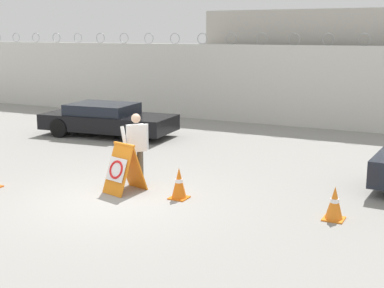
{
  "coord_description": "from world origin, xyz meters",
  "views": [
    {
      "loc": [
        6.66,
        -9.21,
        3.63
      ],
      "look_at": [
        0.96,
        1.94,
        1.0
      ],
      "focal_mm": 50.0,
      "sensor_mm": 36.0,
      "label": 1
    }
  ],
  "objects_px": {
    "traffic_cone_near": "(334,203)",
    "parked_car_front_coupe": "(107,119)",
    "security_guard": "(136,145)",
    "barricade_sign": "(123,168)",
    "traffic_cone_far": "(179,183)"
  },
  "relations": [
    {
      "from": "security_guard",
      "to": "traffic_cone_far",
      "type": "xyz_separation_m",
      "value": [
        1.43,
        -0.51,
        -0.62
      ]
    },
    {
      "from": "traffic_cone_near",
      "to": "parked_car_front_coupe",
      "type": "distance_m",
      "value": 10.53
    },
    {
      "from": "security_guard",
      "to": "traffic_cone_near",
      "type": "distance_m",
      "value": 4.86
    },
    {
      "from": "barricade_sign",
      "to": "traffic_cone_near",
      "type": "height_order",
      "value": "barricade_sign"
    },
    {
      "from": "traffic_cone_far",
      "to": "barricade_sign",
      "type": "bearing_deg",
      "value": -174.25
    },
    {
      "from": "barricade_sign",
      "to": "security_guard",
      "type": "relative_size",
      "value": 0.66
    },
    {
      "from": "barricade_sign",
      "to": "traffic_cone_near",
      "type": "distance_m",
      "value": 4.78
    },
    {
      "from": "parked_car_front_coupe",
      "to": "security_guard",
      "type": "bearing_deg",
      "value": -53.4
    },
    {
      "from": "barricade_sign",
      "to": "security_guard",
      "type": "height_order",
      "value": "security_guard"
    },
    {
      "from": "security_guard",
      "to": "parked_car_front_coupe",
      "type": "distance_m",
      "value": 6.52
    },
    {
      "from": "barricade_sign",
      "to": "security_guard",
      "type": "xyz_separation_m",
      "value": [
        -0.04,
        0.65,
        0.4
      ]
    },
    {
      "from": "barricade_sign",
      "to": "parked_car_front_coupe",
      "type": "distance_m",
      "value": 7.03
    },
    {
      "from": "traffic_cone_near",
      "to": "parked_car_front_coupe",
      "type": "height_order",
      "value": "parked_car_front_coupe"
    },
    {
      "from": "barricade_sign",
      "to": "traffic_cone_far",
      "type": "xyz_separation_m",
      "value": [
        1.39,
        0.14,
        -0.22
      ]
    },
    {
      "from": "traffic_cone_far",
      "to": "parked_car_front_coupe",
      "type": "height_order",
      "value": "parked_car_front_coupe"
    }
  ]
}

